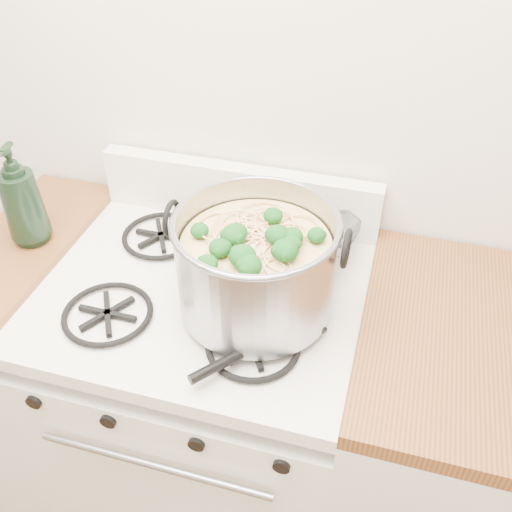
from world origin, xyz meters
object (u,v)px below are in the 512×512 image
object	(u,v)px
glass_bowl	(290,245)
spatula	(294,326)
bottle	(20,195)
stock_pot	(256,266)
gas_range	(211,407)

from	to	relation	value
glass_bowl	spatula	bearing A→B (deg)	-74.97
bottle	stock_pot	bearing A→B (deg)	-11.63
glass_bowl	bottle	size ratio (longest dim) A/B	0.45
spatula	glass_bowl	xyz separation A→B (m)	(-0.07, 0.26, 0.00)
gas_range	bottle	distance (m)	0.78
gas_range	bottle	bearing A→B (deg)	175.21
stock_pot	spatula	xyz separation A→B (m)	(0.10, -0.06, -0.10)
gas_range	glass_bowl	bearing A→B (deg)	44.97
gas_range	stock_pot	bearing A→B (deg)	-12.86
stock_pot	bottle	bearing A→B (deg)	173.30
stock_pot	gas_range	bearing A→B (deg)	167.14
gas_range	spatula	xyz separation A→B (m)	(0.24, -0.09, 0.50)
spatula	bottle	bearing A→B (deg)	-150.78
stock_pot	glass_bowl	world-z (taller)	stock_pot
gas_range	stock_pot	xyz separation A→B (m)	(0.14, -0.03, 0.60)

